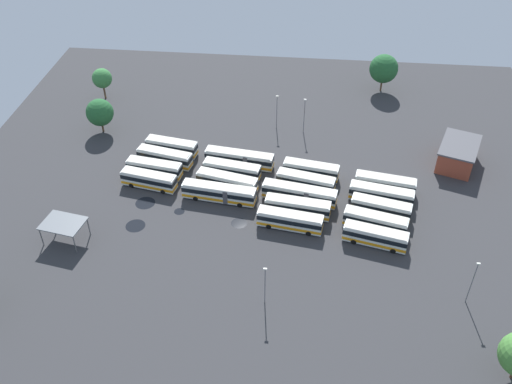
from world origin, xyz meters
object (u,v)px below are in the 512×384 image
bus_row1_slot4 (290,220)px  lamp_post_near_entrance (265,284)px  bus_row1_slot3 (298,207)px  lamp_post_by_building (472,281)px  bus_row0_slot3 (375,222)px  bus_row2_slot2 (227,182)px  bus_row3_slot0 (172,147)px  tree_east_edge (102,78)px  bus_row2_slot3 (219,193)px  tree_north_edge (384,69)px  maintenance_shelter (63,224)px  tree_south_edge (100,112)px  bus_row3_slot2 (154,168)px  depot_building (458,154)px  bus_row2_slot0 (240,158)px  bus_row0_slot1 (381,195)px  bus_row1_slot2 (300,194)px  bus_row3_slot1 (165,157)px  bus_row3_slot3 (149,180)px  bus_row1_slot0 (311,170)px  bus_row0_slot0 (385,184)px  bus_row1_slot1 (306,182)px  bus_row0_slot2 (381,208)px  lamp_post_far_corner (304,114)px  lamp_post_mid_lot (277,110)px  bus_row2_slot1 (232,170)px  bus_row0_slot4 (375,236)px

bus_row1_slot4 → lamp_post_near_entrance: size_ratio=1.57×
bus_row1_slot3 → lamp_post_by_building: lamp_post_by_building is taller
bus_row0_slot3 → lamp_post_by_building: 20.64m
bus_row2_slot2 → bus_row3_slot0: size_ratio=1.09×
tree_east_edge → bus_row2_slot3: bearing=133.1°
tree_east_edge → tree_north_edge: size_ratio=0.82×
maintenance_shelter → tree_east_edge: tree_east_edge is taller
bus_row0_slot3 → tree_south_edge: size_ratio=1.47×
bus_row1_slot4 → bus_row3_slot2: bearing=-24.9°
bus_row2_slot2 → bus_row3_slot0: bearing=-39.0°
depot_building → tree_north_edge: tree_north_edge is taller
bus_row2_slot3 → bus_row3_slot2: 15.59m
bus_row2_slot0 → bus_row0_slot1: bearing=162.3°
bus_row1_slot4 → lamp_post_by_building: (-28.38, 14.40, 2.91)m
bus_row1_slot2 → bus_row2_slot0: same height
bus_row3_slot1 → bus_row3_slot3: (1.32, 7.85, -0.00)m
bus_row1_slot0 → bus_row2_slot3: 19.36m
bus_row1_slot0 → bus_row1_slot3: same height
bus_row0_slot0 → bus_row1_slot1: bearing=3.5°
lamp_post_near_entrance → tree_north_edge: 75.15m
bus_row0_slot2 → lamp_post_by_building: bearing=121.5°
bus_row3_slot2 → lamp_post_near_entrance: (-25.06, 30.81, 2.45)m
bus_row0_slot1 → bus_row1_slot0: same height
bus_row1_slot1 → lamp_post_by_building: bearing=134.9°
bus_row3_slot1 → depot_building: (-59.99, -6.26, 0.69)m
lamp_post_far_corner → lamp_post_mid_lot: 6.30m
bus_row2_slot0 → bus_row2_slot1: 4.21m
bus_row2_slot3 → lamp_post_far_corner: size_ratio=1.72×
bus_row0_slot4 → lamp_post_mid_lot: lamp_post_mid_lot is taller
bus_row2_slot3 → bus_row1_slot3: bearing=169.8°
maintenance_shelter → tree_north_edge: tree_north_edge is taller
bus_row3_slot1 → lamp_post_by_building: lamp_post_by_building is taller
bus_row0_slot3 → bus_row2_slot2: 29.37m
bus_row0_slot2 → lamp_post_far_corner: (15.17, -27.31, 2.79)m
bus_row2_slot2 → maintenance_shelter: maintenance_shelter is taller
bus_row0_slot1 → bus_row0_slot4: (1.86, 11.77, -0.00)m
bus_row2_slot3 → depot_building: size_ratio=1.13×
bus_row2_slot1 → lamp_post_by_building: bearing=145.1°
lamp_post_far_corner → bus_row1_slot0: bearing=97.1°
bus_row0_slot2 → lamp_post_mid_lot: size_ratio=1.39×
bus_row1_slot0 → bus_row3_slot1: 30.15m
bus_row0_slot1 → bus_row3_slot0: size_ratio=1.09×
bus_row0_slot4 → bus_row2_slot0: size_ratio=0.79×
lamp_post_mid_lot → tree_south_edge: bearing=8.4°
bus_row1_slot4 → tree_east_edge: bearing=-41.9°
bus_row3_slot2 → lamp_post_by_building: (-56.36, 27.40, 2.91)m
bus_row3_slot3 → bus_row1_slot1: bearing=-175.3°
bus_row2_slot0 → lamp_post_mid_lot: size_ratio=1.78×
bus_row1_slot4 → lamp_post_mid_lot: 34.20m
bus_row0_slot2 → lamp_post_near_entrance: size_ratio=1.47×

